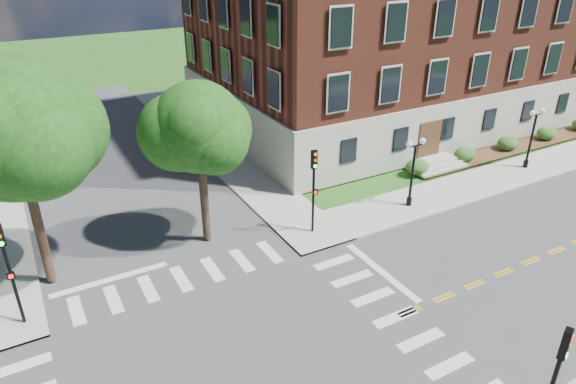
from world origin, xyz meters
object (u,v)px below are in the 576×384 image
twin_lamp_east (532,135)px  traffic_signal_se (556,376)px  traffic_signal_nw (7,262)px  twin_lamp_west (413,169)px  traffic_signal_ne (314,181)px

twin_lamp_east → traffic_signal_se: bearing=-141.0°
traffic_signal_nw → twin_lamp_east: 32.38m
traffic_signal_se → traffic_signal_nw: same height
traffic_signal_nw → twin_lamp_west: size_ratio=1.13×
twin_lamp_west → traffic_signal_se: bearing=-117.3°
traffic_signal_ne → twin_lamp_west: 6.77m
traffic_signal_se → traffic_signal_ne: size_ratio=1.00×
traffic_signal_se → traffic_signal_ne: (0.82, 14.88, 0.00)m
traffic_signal_ne → twin_lamp_east: traffic_signal_ne is taller
traffic_signal_ne → traffic_signal_nw: size_ratio=1.00×
traffic_signal_se → traffic_signal_nw: bearing=133.6°
twin_lamp_west → twin_lamp_east: same height
traffic_signal_ne → traffic_signal_nw: (-14.60, -0.43, 0.00)m
twin_lamp_west → twin_lamp_east: (11.03, 0.38, 0.00)m
traffic_signal_se → traffic_signal_nw: size_ratio=1.00×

